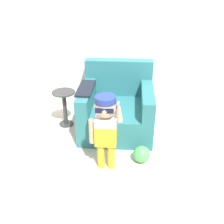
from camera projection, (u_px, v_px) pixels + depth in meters
name	position (u px, v px, depth m)	size (l,w,h in m)	color
ground_plane	(109.00, 133.00, 3.85)	(10.00, 10.00, 0.00)	beige
wall_back	(113.00, 32.00, 3.95)	(10.00, 0.05, 2.60)	silver
armchair	(117.00, 109.00, 3.84)	(1.03, 1.03, 0.94)	#286B70
person_child	(105.00, 122.00, 2.89)	(0.38, 0.29, 0.93)	gold
side_table	(65.00, 105.00, 3.92)	(0.34, 0.34, 0.55)	#333333
toy_ball	(142.00, 154.00, 3.22)	(0.21, 0.21, 0.21)	#4CB256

